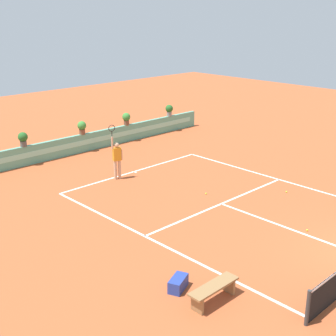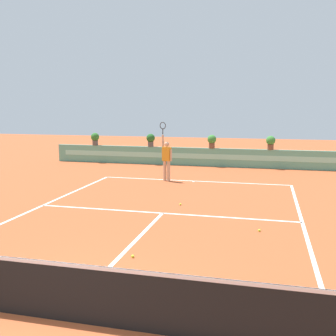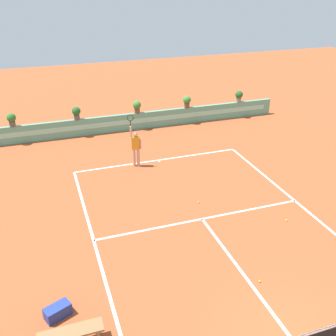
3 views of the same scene
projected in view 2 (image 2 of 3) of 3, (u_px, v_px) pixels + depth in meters
name	position (u px, v px, depth m)	size (l,w,h in m)	color
ground_plane	(159.00, 217.00, 11.93)	(60.00, 60.00, 0.00)	#A84C28
court_lines	(165.00, 211.00, 12.62)	(8.32, 11.94, 0.01)	white
net	(56.00, 289.00, 6.10)	(8.92, 0.10, 1.00)	#333333
back_wall_barrier	(209.00, 157.00, 21.82)	(18.00, 0.21, 1.00)	#599E84
tennis_player	(167.00, 157.00, 17.46)	(0.60, 0.32, 2.58)	tan
tennis_ball_near_baseline	(259.00, 230.00, 10.51)	(0.07, 0.07, 0.07)	#CCE033
tennis_ball_mid_court	(180.00, 204.00, 13.30)	(0.07, 0.07, 0.07)	#CCE033
tennis_ball_by_sideline	(133.00, 256.00, 8.71)	(0.07, 0.07, 0.07)	#CCE033
potted_plant_left	(151.00, 139.00, 22.46)	(0.48, 0.48, 0.72)	#514C47
potted_plant_centre	(212.00, 141.00, 21.64)	(0.48, 0.48, 0.72)	brown
potted_plant_right	(271.00, 142.00, 20.91)	(0.48, 0.48, 0.72)	brown
potted_plant_far_left	(95.00, 138.00, 23.26)	(0.48, 0.48, 0.72)	#514C47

